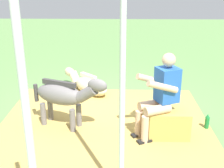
{
  "coord_description": "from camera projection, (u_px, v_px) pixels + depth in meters",
  "views": [
    {
      "loc": [
        -0.26,
        4.76,
        2.39
      ],
      "look_at": [
        -0.13,
        -0.15,
        0.55
      ],
      "focal_mm": 47.35,
      "sensor_mm": 36.0,
      "label": 1
    }
  ],
  "objects": [
    {
      "name": "tent_pole_left",
      "position": [
        122.0,
        100.0,
        2.91
      ],
      "size": [
        0.06,
        0.06,
        2.45
      ],
      "primitive_type": "cylinder",
      "color": "silver",
      "rests_on": "ground"
    },
    {
      "name": "pony_lying",
      "position": [
        88.0,
        85.0,
        6.24
      ],
      "size": [
        1.15,
        1.13,
        0.42
      ],
      "color": "beige",
      "rests_on": "ground"
    },
    {
      "name": "soda_bottle",
      "position": [
        207.0,
        122.0,
        4.79
      ],
      "size": [
        0.07,
        0.07,
        0.28
      ],
      "color": "#197233",
      "rests_on": "ground"
    },
    {
      "name": "tent_pole_mid",
      "position": [
        30.0,
        148.0,
        2.1
      ],
      "size": [
        0.06,
        0.06,
        2.45
      ],
      "primitive_type": "cylinder",
      "color": "silver",
      "rests_on": "ground"
    },
    {
      "name": "hay_bale",
      "position": [
        168.0,
        122.0,
        4.58
      ],
      "size": [
        0.62,
        0.49,
        0.45
      ],
      "primitive_type": "cube",
      "color": "tan",
      "rests_on": "ground"
    },
    {
      "name": "pony_standing",
      "position": [
        64.0,
        96.0,
        4.7
      ],
      "size": [
        1.28,
        0.7,
        0.94
      ],
      "color": "slate",
      "rests_on": "ground"
    },
    {
      "name": "ground_plane",
      "position": [
        105.0,
        116.0,
        5.3
      ],
      "size": [
        24.0,
        24.0,
        0.0
      ],
      "primitive_type": "plane",
      "color": "#608C4C"
    },
    {
      "name": "person_seated",
      "position": [
        160.0,
        93.0,
        4.36
      ],
      "size": [
        0.72,
        0.58,
        1.33
      ],
      "color": "#D8AD8C",
      "rests_on": "ground"
    },
    {
      "name": "hay_patch",
      "position": [
        105.0,
        121.0,
        5.1
      ],
      "size": [
        3.5,
        2.84,
        0.02
      ],
      "primitive_type": "cube",
      "color": "tan",
      "rests_on": "ground"
    }
  ]
}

